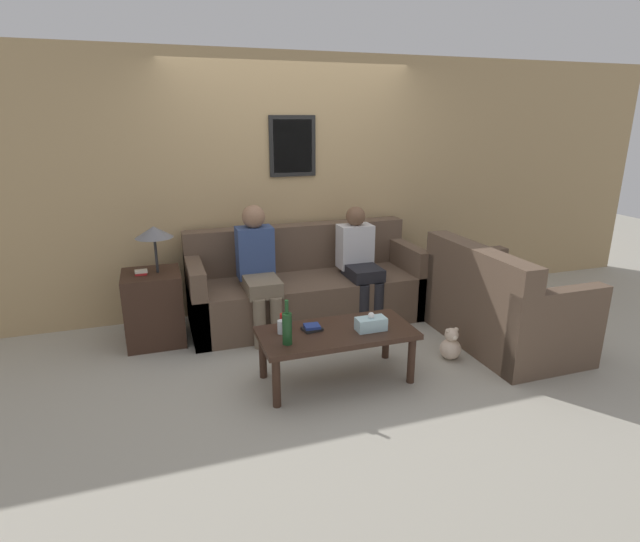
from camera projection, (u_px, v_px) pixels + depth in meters
name	position (u px, v px, depth m)	size (l,w,h in m)	color
ground_plane	(322.00, 338.00, 4.68)	(16.00, 16.00, 0.00)	#ADA899
wall_back	(292.00, 185.00, 5.18)	(9.00, 0.08, 2.60)	tan
couch_main	(306.00, 288.00, 5.05)	(2.31, 0.86, 0.92)	brown
couch_side	(500.00, 309.00, 4.49)	(0.86, 1.38, 0.92)	brown
coffee_table	(337.00, 337.00, 3.83)	(1.19, 0.56, 0.42)	#382319
side_table_with_lamp	(154.00, 303.00, 4.51)	(0.50, 0.50, 1.08)	#382319
wine_bottle	(287.00, 328.00, 3.55)	(0.07, 0.07, 0.33)	#19421E
drinking_glass	(282.00, 327.00, 3.75)	(0.07, 0.07, 0.10)	silver
book_stack	(312.00, 328.00, 3.81)	(0.16, 0.13, 0.04)	black
soda_can	(284.00, 321.00, 3.82)	(0.07, 0.07, 0.12)	red
tissue_box	(371.00, 324.00, 3.80)	(0.23, 0.12, 0.15)	silver
person_left	(258.00, 266.00, 4.63)	(0.34, 0.65, 1.21)	#756651
person_right	(359.00, 259.00, 4.97)	(0.34, 0.59, 1.13)	black
teddy_bear	(451.00, 345.00, 4.24)	(0.18, 0.18, 0.28)	beige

